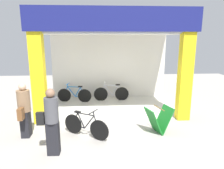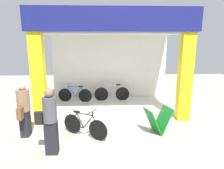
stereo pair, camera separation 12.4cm
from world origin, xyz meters
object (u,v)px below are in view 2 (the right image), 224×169
(bicycle_parked_0, at_px, (85,126))
(sandwich_board_sign, at_px, (158,120))
(bicycle_inside_0, at_px, (112,93))
(bicycle_inside_1, at_px, (75,95))
(pedestrian_0, at_px, (24,109))
(pedestrian_1, at_px, (50,121))

(bicycle_parked_0, xyz_separation_m, sandwich_board_sign, (2.24, 0.16, 0.06))
(bicycle_inside_0, bearing_deg, bicycle_inside_1, -176.29)
(sandwich_board_sign, relative_size, pedestrian_0, 0.55)
(bicycle_inside_0, xyz_separation_m, bicycle_parked_0, (-0.99, -3.58, -0.02))
(pedestrian_0, bearing_deg, bicycle_parked_0, -3.80)
(sandwich_board_sign, height_order, pedestrian_0, pedestrian_0)
(pedestrian_0, bearing_deg, sandwich_board_sign, 0.63)
(pedestrian_0, bearing_deg, pedestrian_1, -44.95)
(bicycle_parked_0, relative_size, pedestrian_0, 0.82)
(bicycle_inside_1, height_order, bicycle_parked_0, bicycle_inside_1)
(bicycle_inside_1, height_order, sandwich_board_sign, bicycle_inside_1)
(bicycle_inside_1, bearing_deg, pedestrian_1, -90.51)
(sandwich_board_sign, distance_m, pedestrian_0, 4.04)
(pedestrian_0, relative_size, pedestrian_1, 0.96)
(bicycle_inside_1, xyz_separation_m, bicycle_parked_0, (0.72, -3.47, -0.00))
(bicycle_parked_0, distance_m, pedestrian_1, 1.29)
(sandwich_board_sign, bearing_deg, bicycle_inside_1, 131.85)
(bicycle_inside_0, height_order, bicycle_parked_0, bicycle_inside_0)
(bicycle_inside_0, relative_size, pedestrian_1, 0.96)
(bicycle_inside_1, distance_m, bicycle_parked_0, 3.55)
(bicycle_inside_0, relative_size, pedestrian_0, 1.00)
(sandwich_board_sign, height_order, pedestrian_1, pedestrian_1)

